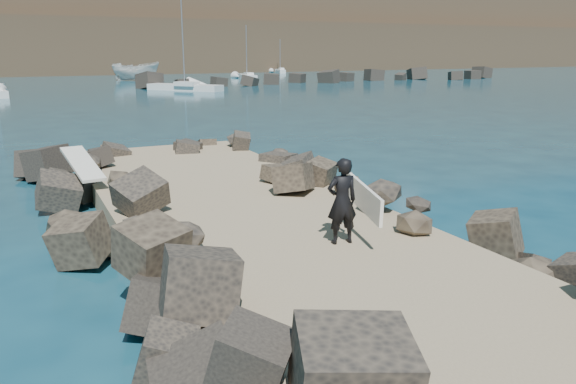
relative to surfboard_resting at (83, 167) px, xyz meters
name	(u,v)px	position (x,y,z in m)	size (l,w,h in m)	color
ground	(268,248)	(3.18, -5.64, -1.04)	(800.00, 800.00, 0.00)	#0F384C
jetty	(311,266)	(3.18, -7.64, -0.74)	(6.00, 26.00, 0.60)	#8C7759
riprap_left	(150,272)	(0.28, -7.14, -0.54)	(2.60, 22.00, 1.00)	black
riprap_right	(418,227)	(6.08, -7.14, -0.54)	(2.60, 22.00, 1.00)	black
breakwater_secondary	(341,78)	(38.18, 49.36, -0.44)	(52.00, 4.00, 1.20)	black
headland	(63,5)	(13.18, 154.36, 14.96)	(360.00, 140.00, 32.00)	#2D4919
surfboard_resting	(83,167)	(0.00, 0.00, 0.00)	(0.63, 2.51, 0.08)	white
boat_imported	(136,71)	(14.41, 65.96, 0.24)	(2.51, 6.66, 2.57)	silver
surfer_with_board	(345,200)	(3.97, -7.51, 0.40)	(1.05, 2.04, 1.68)	black
sailboat_f	(280,71)	(44.02, 81.05, -0.69)	(2.26, 5.15, 6.29)	silver
sailboat_d	(247,77)	(30.09, 62.94, -0.69)	(2.18, 6.61, 7.88)	silver
sailboat_c	(185,87)	(15.04, 43.10, -0.69)	(6.90, 7.84, 10.20)	silver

